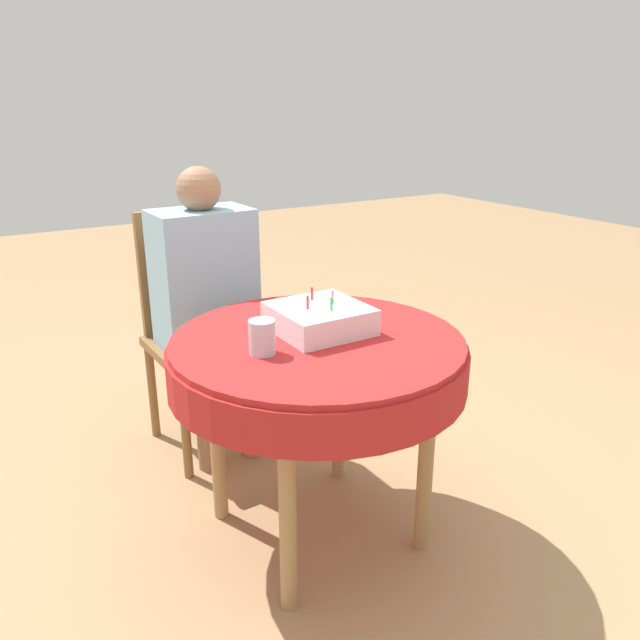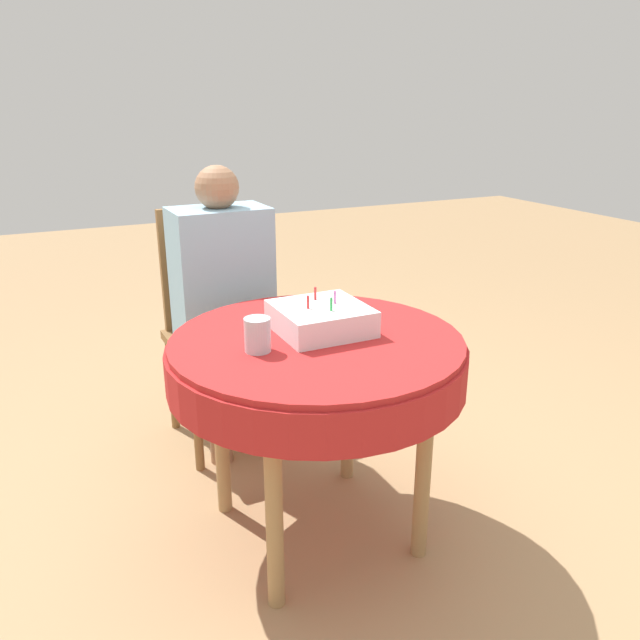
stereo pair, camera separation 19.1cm
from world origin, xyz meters
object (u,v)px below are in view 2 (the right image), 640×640
at_px(chair, 218,319).
at_px(drinking_glass, 258,335).
at_px(birthday_cake, 321,318).
at_px(person, 224,285).

height_order(chair, drinking_glass, chair).
bearing_deg(birthday_cake, chair, 98.21).
relative_size(birthday_cake, drinking_glass, 2.73).
bearing_deg(drinking_glass, chair, 81.53).
bearing_deg(chair, drinking_glass, -99.60).
xyz_separation_m(chair, drinking_glass, (-0.13, -0.84, 0.24)).
bearing_deg(person, drinking_glass, -100.91).
xyz_separation_m(chair, birthday_cake, (0.11, -0.77, 0.23)).
relative_size(chair, drinking_glass, 9.77).
distance_m(person, birthday_cake, 0.68).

